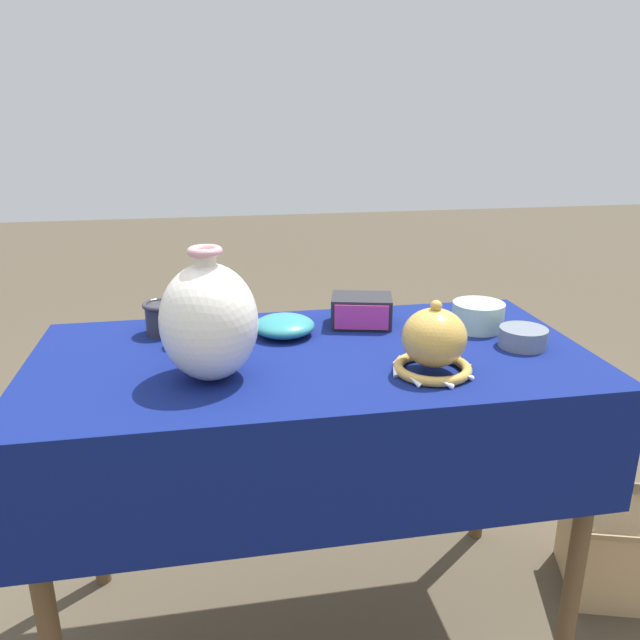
{
  "coord_description": "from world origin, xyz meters",
  "views": [
    {
      "loc": [
        -0.23,
        -1.35,
        1.34
      ],
      "look_at": [
        0.0,
        -0.1,
        0.91
      ],
      "focal_mm": 35.0,
      "sensor_mm": 36.0,
      "label": 1
    }
  ],
  "objects_px": {
    "pot_squat_celadon": "(478,316)",
    "cup_wide_charcoal": "(163,316)",
    "pot_squat_slate": "(523,337)",
    "vase_dome_bell": "(434,344)",
    "bowl_shallow_teal": "(284,326)",
    "jar_round_terracotta": "(192,317)",
    "mosaic_tile_box": "(361,311)",
    "wooden_crate": "(626,545)",
    "vase_tall_bulbous": "(209,321)"
  },
  "relations": [
    {
      "from": "jar_round_terracotta",
      "to": "cup_wide_charcoal",
      "type": "distance_m",
      "value": 0.12
    },
    {
      "from": "vase_dome_bell",
      "to": "jar_round_terracotta",
      "type": "xyz_separation_m",
      "value": [
        -0.51,
        0.28,
        -0.0
      ]
    },
    {
      "from": "pot_squat_celadon",
      "to": "pot_squat_slate",
      "type": "distance_m",
      "value": 0.15
    },
    {
      "from": "bowl_shallow_teal",
      "to": "pot_squat_slate",
      "type": "relative_size",
      "value": 1.36
    },
    {
      "from": "bowl_shallow_teal",
      "to": "jar_round_terracotta",
      "type": "height_order",
      "value": "jar_round_terracotta"
    },
    {
      "from": "bowl_shallow_teal",
      "to": "jar_round_terracotta",
      "type": "xyz_separation_m",
      "value": [
        -0.23,
        -0.01,
        0.04
      ]
    },
    {
      "from": "vase_tall_bulbous",
      "to": "cup_wide_charcoal",
      "type": "bearing_deg",
      "value": 110.95
    },
    {
      "from": "pot_squat_slate",
      "to": "jar_round_terracotta",
      "type": "bearing_deg",
      "value": 167.81
    },
    {
      "from": "vase_dome_bell",
      "to": "cup_wide_charcoal",
      "type": "relative_size",
      "value": 1.85
    },
    {
      "from": "vase_dome_bell",
      "to": "bowl_shallow_teal",
      "type": "height_order",
      "value": "vase_dome_bell"
    },
    {
      "from": "vase_dome_bell",
      "to": "mosaic_tile_box",
      "type": "relative_size",
      "value": 1.02
    },
    {
      "from": "jar_round_terracotta",
      "to": "vase_tall_bulbous",
      "type": "bearing_deg",
      "value": -79.46
    },
    {
      "from": "vase_tall_bulbous",
      "to": "cup_wide_charcoal",
      "type": "relative_size",
      "value": 2.88
    },
    {
      "from": "pot_squat_celadon",
      "to": "wooden_crate",
      "type": "height_order",
      "value": "pot_squat_celadon"
    },
    {
      "from": "vase_tall_bulbous",
      "to": "vase_dome_bell",
      "type": "bearing_deg",
      "value": -7.22
    },
    {
      "from": "jar_round_terracotta",
      "to": "wooden_crate",
      "type": "xyz_separation_m",
      "value": [
        1.19,
        -0.15,
        -0.72
      ]
    },
    {
      "from": "vase_dome_bell",
      "to": "pot_squat_slate",
      "type": "distance_m",
      "value": 0.3
    },
    {
      "from": "mosaic_tile_box",
      "to": "wooden_crate",
      "type": "bearing_deg",
      "value": -1.35
    },
    {
      "from": "bowl_shallow_teal",
      "to": "mosaic_tile_box",
      "type": "bearing_deg",
      "value": 11.42
    },
    {
      "from": "bowl_shallow_teal",
      "to": "wooden_crate",
      "type": "bearing_deg",
      "value": -9.48
    },
    {
      "from": "mosaic_tile_box",
      "to": "pot_squat_celadon",
      "type": "relative_size",
      "value": 1.35
    },
    {
      "from": "vase_dome_bell",
      "to": "jar_round_terracotta",
      "type": "height_order",
      "value": "vase_dome_bell"
    },
    {
      "from": "pot_squat_celadon",
      "to": "jar_round_terracotta",
      "type": "height_order",
      "value": "jar_round_terracotta"
    },
    {
      "from": "bowl_shallow_teal",
      "to": "pot_squat_slate",
      "type": "height_order",
      "value": "bowl_shallow_teal"
    },
    {
      "from": "vase_tall_bulbous",
      "to": "cup_wide_charcoal",
      "type": "xyz_separation_m",
      "value": [
        -0.12,
        0.31,
        -0.08
      ]
    },
    {
      "from": "pot_squat_celadon",
      "to": "jar_round_terracotta",
      "type": "xyz_separation_m",
      "value": [
        -0.73,
        0.03,
        0.03
      ]
    },
    {
      "from": "pot_squat_celadon",
      "to": "cup_wide_charcoal",
      "type": "relative_size",
      "value": 1.35
    },
    {
      "from": "vase_dome_bell",
      "to": "pot_squat_celadon",
      "type": "xyz_separation_m",
      "value": [
        0.21,
        0.25,
        -0.03
      ]
    },
    {
      "from": "vase_dome_bell",
      "to": "mosaic_tile_box",
      "type": "distance_m",
      "value": 0.35
    },
    {
      "from": "bowl_shallow_teal",
      "to": "jar_round_terracotta",
      "type": "relative_size",
      "value": 1.06
    },
    {
      "from": "vase_tall_bulbous",
      "to": "mosaic_tile_box",
      "type": "height_order",
      "value": "vase_tall_bulbous"
    },
    {
      "from": "vase_tall_bulbous",
      "to": "mosaic_tile_box",
      "type": "distance_m",
      "value": 0.49
    },
    {
      "from": "pot_squat_celadon",
      "to": "cup_wide_charcoal",
      "type": "distance_m",
      "value": 0.81
    },
    {
      "from": "mosaic_tile_box",
      "to": "pot_squat_slate",
      "type": "relative_size",
      "value": 1.57
    },
    {
      "from": "vase_tall_bulbous",
      "to": "bowl_shallow_teal",
      "type": "height_order",
      "value": "vase_tall_bulbous"
    },
    {
      "from": "mosaic_tile_box",
      "to": "cup_wide_charcoal",
      "type": "relative_size",
      "value": 1.82
    },
    {
      "from": "bowl_shallow_teal",
      "to": "vase_dome_bell",
      "type": "bearing_deg",
      "value": -45.72
    },
    {
      "from": "vase_tall_bulbous",
      "to": "jar_round_terracotta",
      "type": "height_order",
      "value": "vase_tall_bulbous"
    },
    {
      "from": "vase_tall_bulbous",
      "to": "bowl_shallow_teal",
      "type": "bearing_deg",
      "value": 51.85
    },
    {
      "from": "vase_dome_bell",
      "to": "bowl_shallow_teal",
      "type": "distance_m",
      "value": 0.41
    },
    {
      "from": "mosaic_tile_box",
      "to": "cup_wide_charcoal",
      "type": "xyz_separation_m",
      "value": [
        -0.51,
        0.03,
        0.01
      ]
    },
    {
      "from": "vase_tall_bulbous",
      "to": "wooden_crate",
      "type": "distance_m",
      "value": 1.4
    },
    {
      "from": "vase_tall_bulbous",
      "to": "wooden_crate",
      "type": "xyz_separation_m",
      "value": [
        1.15,
        0.07,
        -0.78
      ]
    },
    {
      "from": "vase_dome_bell",
      "to": "pot_squat_celadon",
      "type": "relative_size",
      "value": 1.37
    },
    {
      "from": "cup_wide_charcoal",
      "to": "wooden_crate",
      "type": "bearing_deg",
      "value": -10.39
    },
    {
      "from": "pot_squat_celadon",
      "to": "cup_wide_charcoal",
      "type": "height_order",
      "value": "cup_wide_charcoal"
    },
    {
      "from": "bowl_shallow_teal",
      "to": "pot_squat_slate",
      "type": "bearing_deg",
      "value": -18.1
    },
    {
      "from": "bowl_shallow_teal",
      "to": "jar_round_terracotta",
      "type": "bearing_deg",
      "value": -176.72
    },
    {
      "from": "cup_wide_charcoal",
      "to": "vase_dome_bell",
      "type": "bearing_deg",
      "value": -31.83
    },
    {
      "from": "vase_tall_bulbous",
      "to": "mosaic_tile_box",
      "type": "relative_size",
      "value": 1.58
    }
  ]
}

